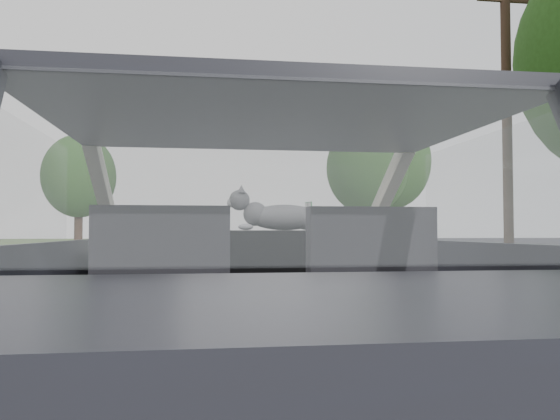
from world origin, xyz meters
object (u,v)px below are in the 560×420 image
object	(u,v)px
subject_car	(259,291)
highway_sign	(308,226)
other_car	(193,241)
utility_pole	(507,117)
cat	(285,216)

from	to	relation	value
subject_car	highway_sign	size ratio (longest dim) A/B	1.58
other_car	highway_sign	size ratio (longest dim) A/B	1.59
highway_sign	utility_pole	world-z (taller)	utility_pole
other_car	utility_pole	world-z (taller)	utility_pole
subject_car	highway_sign	distance (m)	26.46
subject_car	other_car	bearing A→B (deg)	92.32
subject_car	cat	distance (m)	0.71
subject_car	cat	bearing A→B (deg)	70.84
cat	highway_sign	size ratio (longest dim) A/B	0.22
cat	utility_pole	bearing A→B (deg)	59.88
subject_car	other_car	size ratio (longest dim) A/B	0.99
cat	other_car	bearing A→B (deg)	98.36
cat	utility_pole	size ratio (longest dim) A/B	0.06
cat	highway_sign	distance (m)	25.84
highway_sign	utility_pole	size ratio (longest dim) A/B	0.29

